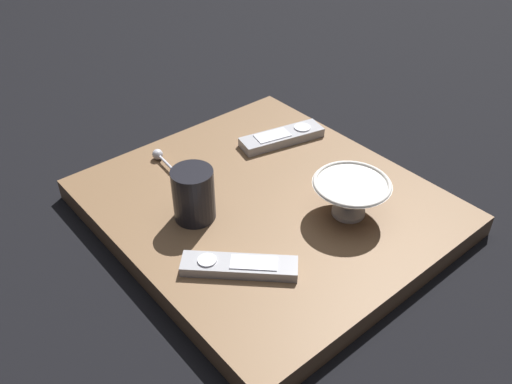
{
  "coord_description": "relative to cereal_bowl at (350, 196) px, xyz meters",
  "views": [
    {
      "loc": [
        -0.56,
        -0.63,
        0.7
      ],
      "look_at": [
        -0.02,
        0.01,
        0.06
      ],
      "focal_mm": 37.92,
      "sensor_mm": 36.0,
      "label": 1
    }
  ],
  "objects": [
    {
      "name": "ground_plane",
      "position": [
        -0.09,
        0.14,
        -0.09
      ],
      "size": [
        6.0,
        6.0,
        0.0
      ],
      "primitive_type": "plane",
      "color": "black"
    },
    {
      "name": "tv_remote_far",
      "position": [
        0.08,
        0.27,
        -0.03
      ],
      "size": [
        0.2,
        0.1,
        0.02
      ],
      "color": "#9E9EA3",
      "rests_on": "table"
    },
    {
      "name": "cereal_bowl",
      "position": [
        0.0,
        0.0,
        0.0
      ],
      "size": [
        0.15,
        0.15,
        0.07
      ],
      "color": "beige",
      "rests_on": "table"
    },
    {
      "name": "table",
      "position": [
        -0.09,
        0.14,
        -0.06
      ],
      "size": [
        0.58,
        0.64,
        0.04
      ],
      "color": "brown",
      "rests_on": "ground"
    },
    {
      "name": "teaspoon",
      "position": [
        -0.18,
        0.37,
        -0.03
      ],
      "size": [
        0.03,
        0.15,
        0.02
      ],
      "color": "silver",
      "rests_on": "table"
    },
    {
      "name": "coffee_mug",
      "position": [
        -0.23,
        0.18,
        0.01
      ],
      "size": [
        0.08,
        0.08,
        0.1
      ],
      "color": "black",
      "rests_on": "table"
    },
    {
      "name": "tv_remote_near",
      "position": [
        -0.25,
        0.02,
        -0.03
      ],
      "size": [
        0.17,
        0.17,
        0.02
      ],
      "color": "#9E9EA3",
      "rests_on": "table"
    }
  ]
}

